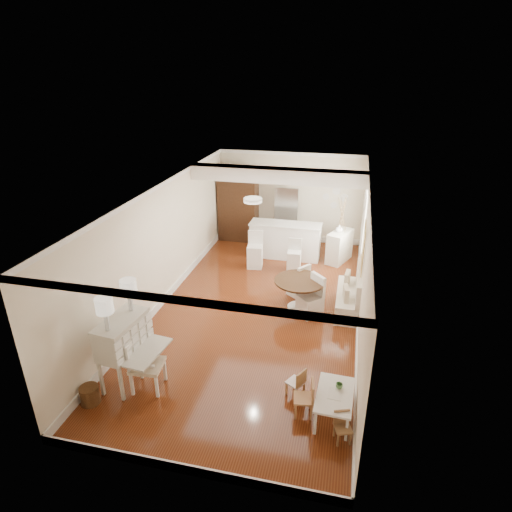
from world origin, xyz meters
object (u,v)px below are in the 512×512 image
at_px(fridge, 298,217).
at_px(kids_table, 334,405).
at_px(gustavian_armchair, 147,364).
at_px(sideboard, 339,246).
at_px(slip_chair_far, 298,279).
at_px(bar_stool_right, 294,256).
at_px(bar_stool_left, 255,250).
at_px(kids_chair_c, 343,428).
at_px(dining_table, 299,295).
at_px(secretary_bureau, 125,351).
at_px(pantry_cabinet, 238,205).
at_px(kids_chair_b, 296,382).
at_px(wicker_basket, 90,395).
at_px(slip_chair_near, 310,296).
at_px(kids_chair_a, 304,398).
at_px(breakfast_counter, 285,240).

bearing_deg(fridge, kids_table, -77.34).
xyz_separation_m(gustavian_armchair, fridge, (1.56, 7.14, 0.42)).
relative_size(kids_table, sideboard, 1.00).
height_order(slip_chair_far, bar_stool_right, bar_stool_right).
relative_size(gustavian_armchair, bar_stool_left, 0.95).
distance_m(kids_chair_c, slip_chair_far, 4.49).
bearing_deg(dining_table, gustavian_armchair, -124.57).
relative_size(secretary_bureau, kids_table, 1.37).
distance_m(dining_table, slip_chair_far, 0.73).
bearing_deg(pantry_cabinet, dining_table, -57.96).
distance_m(kids_chair_b, dining_table, 2.80).
bearing_deg(dining_table, wicker_basket, -128.47).
height_order(kids_table, fridge, fridge).
bearing_deg(slip_chair_far, gustavian_armchair, 9.23).
bearing_deg(bar_stool_left, sideboard, 15.72).
height_order(kids_chair_b, pantry_cabinet, pantry_cabinet).
xyz_separation_m(kids_chair_c, slip_chair_near, (-0.89, 3.45, 0.22)).
height_order(kids_chair_b, bar_stool_right, bar_stool_right).
relative_size(slip_chair_near, pantry_cabinet, 0.41).
height_order(kids_chair_a, pantry_cabinet, pantry_cabinet).
bearing_deg(gustavian_armchair, sideboard, -31.68).
bearing_deg(breakfast_counter, slip_chair_far, -72.54).
xyz_separation_m(kids_chair_a, bar_stool_right, (-0.93, 5.23, 0.12)).
xyz_separation_m(dining_table, slip_chair_near, (0.26, -0.14, 0.09)).
xyz_separation_m(kids_chair_c, fridge, (-1.76, 7.57, 0.65)).
xyz_separation_m(pantry_cabinet, fridge, (1.90, -0.03, -0.25)).
bearing_deg(slip_chair_near, dining_table, -160.99).
height_order(wicker_basket, pantry_cabinet, pantry_cabinet).
relative_size(slip_chair_far, bar_stool_left, 0.82).
xyz_separation_m(kids_chair_a, kids_chair_c, (0.64, -0.41, -0.07)).
bearing_deg(bar_stool_left, fridge, 58.18).
bearing_deg(bar_stool_left, kids_chair_c, -71.78).
distance_m(breakfast_counter, bar_stool_right, 0.96).
distance_m(secretary_bureau, breakfast_counter, 6.28).
relative_size(kids_table, pantry_cabinet, 0.41).
bearing_deg(secretary_bureau, breakfast_counter, 79.62).
height_order(dining_table, slip_chair_near, slip_chair_near).
relative_size(kids_chair_c, pantry_cabinet, 0.22).
distance_m(kids_table, dining_table, 3.29).
distance_m(dining_table, sideboard, 3.08).
bearing_deg(sideboard, kids_table, -65.52).
bearing_deg(secretary_bureau, kids_chair_a, 4.51).
distance_m(slip_chair_far, bar_stool_left, 1.92).
bearing_deg(gustavian_armchair, dining_table, -40.83).
bearing_deg(slip_chair_near, slip_chair_far, 160.11).
relative_size(gustavian_armchair, breakfast_counter, 0.47).
relative_size(dining_table, slip_chair_far, 1.35).
height_order(wicker_basket, bar_stool_left, bar_stool_left).
bearing_deg(slip_chair_near, pantry_cabinet, 170.02).
distance_m(kids_table, bar_stool_right, 5.39).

